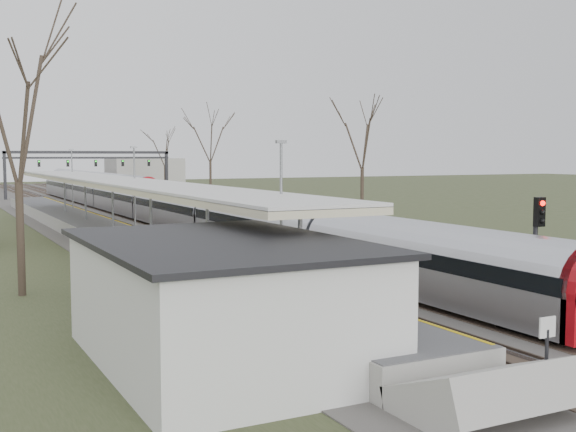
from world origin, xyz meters
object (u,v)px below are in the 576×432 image
at_px(train_near, 148,204).
at_px(train_far, 93,182).
at_px(passenger, 399,292).
at_px(signal_post, 537,237).

height_order(train_near, train_far, same).
xyz_separation_m(passenger, signal_post, (7.41, 2.34, 0.84)).
relative_size(train_far, signal_post, 14.69).
bearing_deg(signal_post, passenger, -162.44).
relative_size(train_far, passenger, 33.95).
height_order(train_near, passenger, train_near).
xyz_separation_m(train_near, passenger, (-5.66, -42.95, 0.41)).
distance_m(train_near, train_far, 54.31).
xyz_separation_m(train_near, signal_post, (1.75, -40.60, 1.25)).
bearing_deg(train_near, passenger, -97.50).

